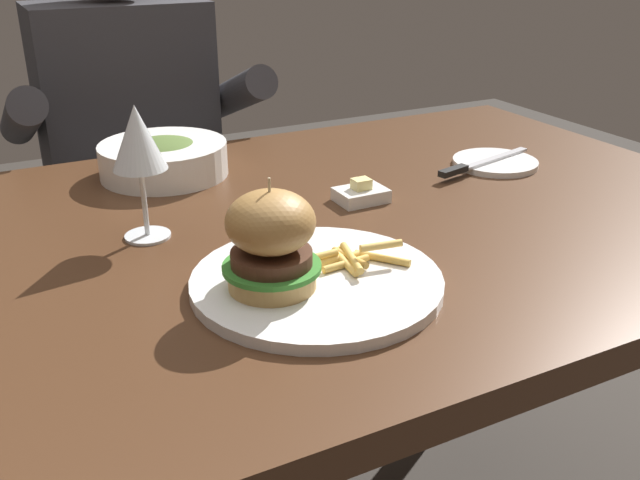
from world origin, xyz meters
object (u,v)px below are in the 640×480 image
Objects in this scene: main_plate at (317,282)px; bread_plate at (495,162)px; burger_sandwich at (271,241)px; table_knife at (477,164)px; wine_glass at (138,142)px; diner_person at (136,193)px; butter_dish at (361,194)px; soup_bowl at (164,158)px.

main_plate is 2.00× the size of bread_plate.
burger_sandwich is 0.57× the size of table_knife.
main_plate is 0.55m from bread_plate.
diner_person is (0.13, 0.66, -0.31)m from wine_glass.
diner_person is (-0.19, 0.68, -0.19)m from butter_dish.
burger_sandwich is at bearing -154.26° from bread_plate.
bread_plate is 0.12× the size of diner_person.
soup_bowl reaches higher than main_plate.
wine_glass reaches higher than bread_plate.
wine_glass is 0.28m from soup_bowl.
table_knife is (0.43, 0.25, 0.01)m from main_plate.
butter_dish is (-0.30, -0.04, 0.01)m from bread_plate.
diner_person is at bearing 105.52° from butter_dish.
wine_glass is (-0.08, 0.23, 0.06)m from burger_sandwich.
burger_sandwich is 0.61× the size of soup_bowl.
table_knife is (0.49, 0.25, -0.06)m from burger_sandwich.
main_plate is 3.90× the size of butter_dish.
main_plate is 2.28× the size of burger_sandwich.
burger_sandwich is 0.71× the size of wine_glass.
butter_dish is at bearing -74.48° from diner_person.
table_knife reaches higher than main_plate.
main_plate is at bearing -84.98° from soup_bowl.
main_plate is 0.30m from wine_glass.
wine_glass is 0.79× the size of table_knife.
diner_person is (0.05, 0.90, -0.25)m from burger_sandwich.
diner_person is at bearing 84.59° from soup_bowl.
bread_plate is 0.64× the size of table_knife.
wine_glass is at bearing -177.43° from bread_plate.
wine_glass reaches higher than soup_bowl.
main_plate is at bearing -59.80° from wine_glass.
burger_sandwich is 1.71× the size of butter_dish.
diner_person is at bearing 90.10° from main_plate.
bread_plate is (0.62, 0.03, -0.13)m from wine_glass.
butter_dish is 0.73m from diner_person.
burger_sandwich is 0.25m from wine_glass.
burger_sandwich is (-0.06, 0.00, 0.06)m from main_plate.
table_knife is at bearing -25.36° from soup_bowl.
burger_sandwich is 0.55m from table_knife.
wine_glass is (-0.14, 0.23, 0.13)m from main_plate.
bread_plate is 0.30m from butter_dish.
table_knife is at bearing 26.85° from burger_sandwich.
burger_sandwich reaches higher than soup_bowl.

